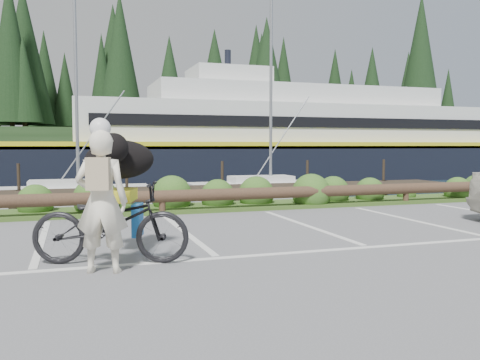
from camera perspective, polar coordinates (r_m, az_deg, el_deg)
name	(u,v)px	position (r m, az deg, el deg)	size (l,w,h in m)	color
ground	(211,253)	(8.09, -3.23, -8.19)	(72.00, 72.00, 0.00)	#5C5C5F
harbor_backdrop	(88,155)	(86.16, -16.66, 2.70)	(170.00, 160.00, 30.00)	#18313B
vegetation_strip	(158,209)	(13.20, -9.22, -3.26)	(34.00, 1.60, 0.10)	#3D5B21
log_rail	(162,215)	(12.53, -8.71, -3.88)	(32.00, 0.30, 0.60)	#443021
bicycle	(111,223)	(7.52, -14.30, -4.70)	(0.78, 2.23, 1.17)	black
cyclist	(102,202)	(6.97, -15.27, -2.37)	(0.69, 0.45, 1.90)	white
dog	(120,159)	(8.14, -13.33, 2.26)	(1.05, 0.52, 0.61)	black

